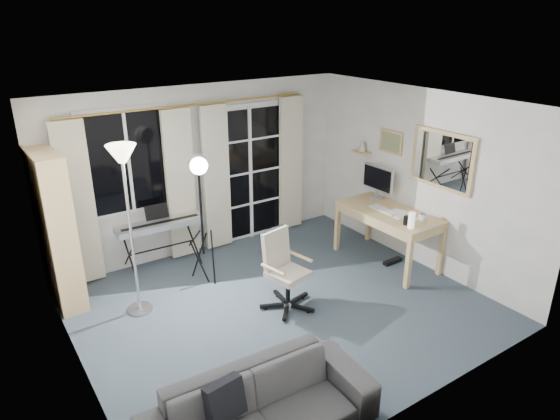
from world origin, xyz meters
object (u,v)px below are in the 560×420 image
Objects in this scene: studio_light at (199,180)px; desk at (389,217)px; sofa at (261,401)px; office_chair at (281,263)px; mug at (423,217)px; torchiere_lamp at (125,181)px; monitor at (378,179)px; bookshelf at (53,234)px; keyboard_piano at (160,226)px.

studio_light reaches higher than desk.
studio_light is 2.64m from desk.
sofa is at bearing -84.64° from studio_light.
mug is (1.94, -0.40, 0.28)m from office_chair.
studio_light is 2.87m from sofa.
torchiere_lamp is 1.38× the size of desk.
monitor reaches higher than sofa.
torchiere_lamp is at bearing -148.74° from studio_light.
bookshelf is at bearing -177.31° from studio_light.
bookshelf is at bearing 108.44° from sofa.
bookshelf is 1.07× the size of studio_light.
monitor reaches higher than keyboard_piano.
monitor is at bearing 65.39° from desk.
studio_light is 1.21× the size of desk.
monitor is (2.57, -0.43, -0.34)m from studio_light.
desk is 0.53m from mug.
office_chair is at bearing -37.41° from bookshelf.
torchiere_lamp reaches higher than monitor.
office_chair reaches higher than desk.
bookshelf is 1.29× the size of desk.
bookshelf is at bearing 154.78° from mug.
mug is at bearing 23.13° from sofa.
desk is (1.84, 0.10, 0.12)m from office_chair.
bookshelf is at bearing 159.29° from desk.
studio_light is at bearing -20.90° from bookshelf.
monitor is 4.39× the size of mug.
mug is at bearing -19.64° from torchiere_lamp.
keyboard_piano is at bearing 105.11° from office_chair.
sofa is (-3.32, -2.15, -0.69)m from monitor.
keyboard_piano is 3.46m from mug.
desk is 0.75× the size of sofa.
torchiere_lamp is at bearing 160.36° from mug.
office_chair is 0.65× the size of desk.
mug is at bearing -79.72° from desk.
monitor is (2.88, -1.10, 0.42)m from keyboard_piano.
torchiere_lamp is at bearing 174.61° from monitor.
torchiere_lamp is 2.12× the size of office_chair.
mug is (0.10, -0.50, 0.16)m from desk.
bookshelf is 4.54m from mug.
keyboard_piano is at bearing 136.10° from studio_light.
keyboard_piano is 9.33× the size of mug.
desk is at bearing 101.31° from mug.
studio_light is (1.63, -0.55, 0.52)m from bookshelf.
keyboard_piano is 0.81× the size of desk.
torchiere_lamp reaches higher than keyboard_piano.
torchiere_lamp is 0.97m from studio_light.
bookshelf is at bearing 134.09° from torchiere_lamp.
monitor reaches higher than mug.
mug is 0.07× the size of sofa.
bookshelf is 14.85× the size of mug.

